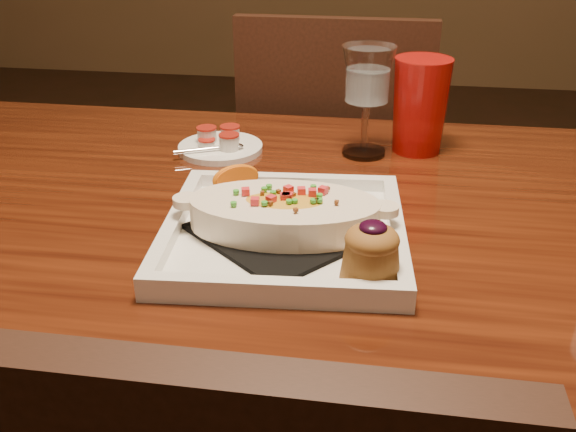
# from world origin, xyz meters

# --- Properties ---
(table) EXTENTS (1.50, 0.90, 0.75)m
(table) POSITION_xyz_m (0.00, 0.00, 0.65)
(table) COLOR #62250E
(table) RESTS_ON floor
(chair_far) EXTENTS (0.42, 0.42, 0.93)m
(chair_far) POSITION_xyz_m (-0.00, 0.63, 0.51)
(chair_far) COLOR black
(chair_far) RESTS_ON floor
(plate) EXTENTS (0.32, 0.32, 0.08)m
(plate) POSITION_xyz_m (-0.00, -0.06, 0.78)
(plate) COLOR white
(plate) RESTS_ON table
(goblet) EXTENTS (0.09, 0.09, 0.18)m
(goblet) POSITION_xyz_m (0.07, 0.26, 0.88)
(goblet) COLOR silver
(goblet) RESTS_ON table
(saucer) EXTENTS (0.14, 0.14, 0.10)m
(saucer) POSITION_xyz_m (-0.17, 0.24, 0.76)
(saucer) COLOR white
(saucer) RESTS_ON table
(creamer_loose) EXTENTS (0.03, 0.03, 0.02)m
(creamer_loose) POSITION_xyz_m (-0.19, 0.23, 0.76)
(creamer_loose) COLOR silver
(creamer_loose) RESTS_ON table
(red_tumbler) EXTENTS (0.09, 0.09, 0.16)m
(red_tumbler) POSITION_xyz_m (0.16, 0.29, 0.83)
(red_tumbler) COLOR #B30F0C
(red_tumbler) RESTS_ON table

